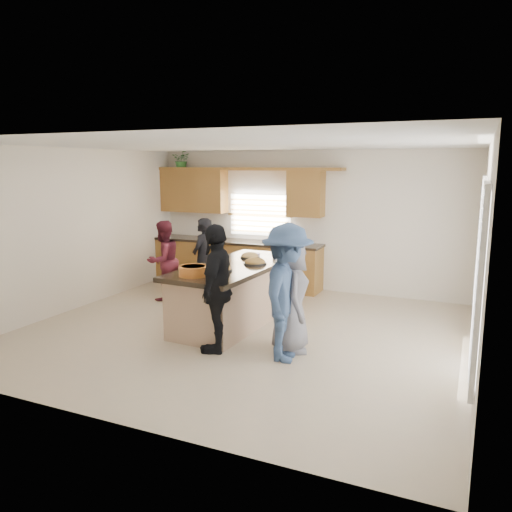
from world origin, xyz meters
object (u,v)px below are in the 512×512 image
at_px(woman_left_front, 217,288).
at_px(woman_right_back, 287,293).
at_px(island, 236,295).
at_px(salad_bowl, 193,270).
at_px(woman_left_mid, 164,260).
at_px(woman_right_front, 291,294).
at_px(woman_left_back, 203,258).

bearing_deg(woman_left_front, woman_right_back, 82.32).
height_order(woman_left_front, woman_right_back, woman_right_back).
distance_m(island, woman_right_back, 1.79).
bearing_deg(salad_bowl, woman_right_back, -6.31).
distance_m(salad_bowl, woman_left_front, 0.58).
bearing_deg(woman_left_front, woman_left_mid, -143.14).
relative_size(island, woman_right_front, 1.73).
bearing_deg(woman_right_back, island, 40.40).
distance_m(woman_left_mid, woman_right_front, 3.45).
height_order(woman_left_mid, woman_right_back, woman_right_back).
xyz_separation_m(woman_left_back, woman_left_front, (1.56, -2.33, 0.11)).
distance_m(salad_bowl, woman_right_front, 1.45).
xyz_separation_m(island, woman_left_front, (0.32, -1.22, 0.42)).
xyz_separation_m(island, salad_bowl, (-0.19, -0.98, 0.58)).
distance_m(island, woman_right_front, 1.53).
relative_size(woman_left_front, woman_right_back, 0.98).
height_order(island, woman_left_back, woman_left_back).
height_order(island, woman_left_mid, woman_left_mid).
relative_size(island, woman_left_mid, 1.84).
xyz_separation_m(woman_left_back, woman_right_back, (2.54, -2.26, 0.13)).
height_order(woman_left_back, woman_right_front, woman_right_front).
xyz_separation_m(island, woman_right_back, (1.30, -1.15, 0.44)).
relative_size(woman_left_mid, woman_left_front, 0.86).
distance_m(salad_bowl, woman_right_back, 1.50).
height_order(island, woman_left_front, woman_left_front).
bearing_deg(woman_left_back, woman_right_back, 45.00).
height_order(woman_left_back, woman_left_mid, woman_left_back).
bearing_deg(woman_right_back, woman_left_back, 40.20).
bearing_deg(woman_right_front, woman_left_mid, 35.32).
relative_size(woman_left_mid, woman_right_front, 0.94).
bearing_deg(woman_left_front, island, -176.89).
distance_m(island, woman_left_front, 1.33).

